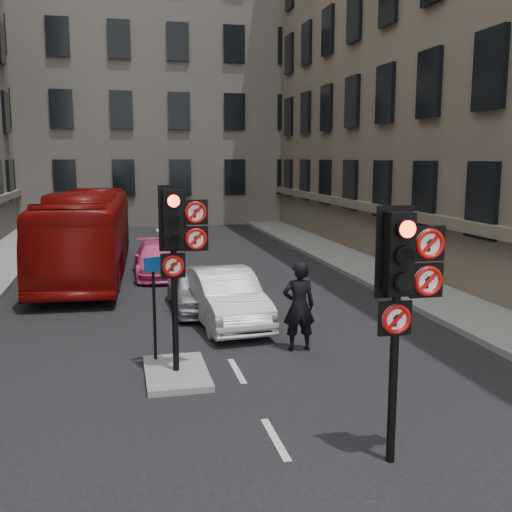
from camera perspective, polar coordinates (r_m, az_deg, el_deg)
name	(u,v)px	position (r m, az deg, el deg)	size (l,w,h in m)	color
pavement_right	(406,281)	(20.87, 14.06, -2.32)	(3.00, 50.00, 0.16)	gray
centre_island	(176,373)	(11.96, -7.59, -10.98)	(1.20, 2.00, 0.12)	gray
building_far	(145,74)	(44.61, -10.49, 16.67)	(30.00, 14.00, 20.00)	slate
signal_near	(403,280)	(8.22, 13.84, -2.27)	(0.91, 0.40, 3.58)	black
signal_far	(178,238)	(11.32, -7.44, 1.68)	(0.91, 0.40, 3.58)	black
car_silver	(196,288)	(16.77, -5.72, -3.03)	(1.46, 3.62, 1.23)	#B0B2B8
car_white	(225,297)	(15.30, -2.95, -3.92)	(1.46, 4.19, 1.38)	silver
car_pink	(158,259)	(21.76, -9.30, -0.31)	(1.67, 4.11, 1.19)	#EC458E
bus_red	(87,234)	(22.16, -15.84, 2.02)	(2.53, 10.83, 3.02)	maroon
motorcycle	(217,296)	(15.97, -3.73, -3.85)	(0.52, 1.86, 1.12)	black
motorcyclist	(299,306)	(13.15, 4.10, -4.80)	(0.72, 0.47, 1.98)	black
info_sign	(154,294)	(12.23, -9.70, -3.57)	(0.36, 0.16, 2.13)	black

